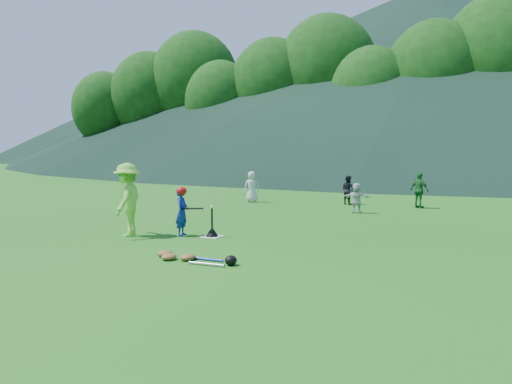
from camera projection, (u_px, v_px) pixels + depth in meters
ground at (212, 237)px, 12.07m from camera, size 120.00×120.00×0.00m
home_plate at (212, 237)px, 12.07m from camera, size 0.45×0.45×0.02m
baseball at (212, 207)px, 12.01m from camera, size 0.08×0.08×0.08m
batter_child at (182, 212)px, 12.19m from camera, size 0.38×0.49×1.19m
adult_coach at (127, 200)px, 12.13m from camera, size 1.02×1.31×1.79m
fielder_a at (252, 187)px, 19.91m from camera, size 0.72×0.66×1.24m
fielder_b at (348, 190)px, 19.09m from camera, size 0.68×0.63×1.11m
fielder_c at (419, 190)px, 17.88m from camera, size 0.81×0.66×1.29m
fielder_d at (357, 198)px, 16.50m from camera, size 0.94×0.31×1.01m
batting_tee at (212, 232)px, 12.06m from camera, size 0.30×0.30×0.68m
batter_gear at (182, 192)px, 12.13m from camera, size 0.73×0.26×0.55m
equipment_pile at (187, 257)px, 9.55m from camera, size 1.80×0.56×0.19m
outfield_fence at (401, 168)px, 37.25m from camera, size 70.07×0.08×1.33m
tree_line at (417, 76)px, 41.77m from camera, size 70.04×11.40×14.82m
distant_hills at (408, 75)px, 87.76m from camera, size 155.00×140.00×32.00m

